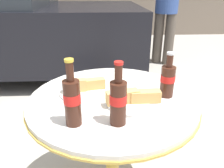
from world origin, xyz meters
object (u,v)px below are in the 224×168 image
object	(u,v)px
bistro_table	(112,120)
pedestrian	(167,3)
cola_bottle_center	(72,100)
lunch_plate_far	(133,99)
cola_bottle_right	(118,101)
lunch_plate_near	(84,89)
cola_bottle_left	(168,80)

from	to	relation	value
bistro_table	pedestrian	bearing A→B (deg)	68.99
bistro_table	cola_bottle_center	bearing A→B (deg)	-127.17
bistro_table	lunch_plate_far	world-z (taller)	lunch_plate_far
bistro_table	cola_bottle_right	size ratio (longest dim) A/B	3.24
cola_bottle_right	lunch_plate_far	xyz separation A→B (m)	(0.08, 0.14, -0.08)
cola_bottle_center	lunch_plate_near	size ratio (longest dim) A/B	1.09
cola_bottle_right	cola_bottle_left	bearing A→B (deg)	40.72
lunch_plate_near	lunch_plate_far	xyz separation A→B (m)	(0.23, -0.13, 0.00)
cola_bottle_center	lunch_plate_near	world-z (taller)	cola_bottle_center
cola_bottle_right	pedestrian	world-z (taller)	pedestrian
cola_bottle_center	lunch_plate_near	bearing A→B (deg)	85.26
cola_bottle_left	pedestrian	bearing A→B (deg)	74.36
bistro_table	cola_bottle_left	size ratio (longest dim) A/B	3.74
cola_bottle_left	lunch_plate_far	distance (m)	0.20
cola_bottle_right	cola_bottle_center	distance (m)	0.17
cola_bottle_center	lunch_plate_far	world-z (taller)	cola_bottle_center
pedestrian	bistro_table	bearing A→B (deg)	-111.01
cola_bottle_left	lunch_plate_far	size ratio (longest dim) A/B	0.88
cola_bottle_left	lunch_plate_near	distance (m)	0.41
bistro_table	lunch_plate_near	world-z (taller)	lunch_plate_near
cola_bottle_left	lunch_plate_far	xyz separation A→B (m)	(-0.17, -0.07, -0.06)
bistro_table	cola_bottle_right	bearing A→B (deg)	-87.60
cola_bottle_right	lunch_plate_near	xyz separation A→B (m)	(-0.15, 0.27, -0.08)
lunch_plate_near	pedestrian	world-z (taller)	pedestrian
bistro_table	cola_bottle_right	world-z (taller)	cola_bottle_right
bistro_table	cola_bottle_left	xyz separation A→B (m)	(0.26, -0.00, 0.22)
pedestrian	cola_bottle_left	bearing A→B (deg)	-105.64
cola_bottle_left	bistro_table	bearing A→B (deg)	179.83
cola_bottle_right	lunch_plate_far	world-z (taller)	cola_bottle_right
lunch_plate_far	pedestrian	distance (m)	2.72
bistro_table	cola_bottle_center	xyz separation A→B (m)	(-0.16, -0.21, 0.23)
cola_bottle_right	lunch_plate_near	bearing A→B (deg)	118.43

